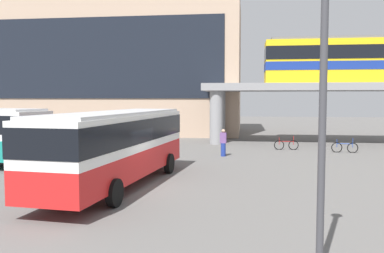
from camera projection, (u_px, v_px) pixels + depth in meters
ground_plane at (176, 156)px, 26.84m from camera, size 120.00×120.00×0.00m
station_building at (119, 70)px, 45.94m from camera, size 27.30×12.84×14.05m
bus_main at (117, 140)px, 17.30m from camera, size 3.70×11.25×3.22m
bicycle_blue at (345, 147)px, 28.38m from camera, size 1.79×0.20×1.04m
bicycle_red at (286, 145)px, 29.96m from camera, size 1.79×0.19×1.04m
pedestrian_near_building at (166, 140)px, 28.54m from camera, size 0.32×0.43×1.79m
pedestrian_walking_across at (223, 143)px, 26.55m from camera, size 0.44×0.32×1.79m
lamp_post at (323, 98)px, 8.57m from camera, size 0.36×0.36×6.43m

